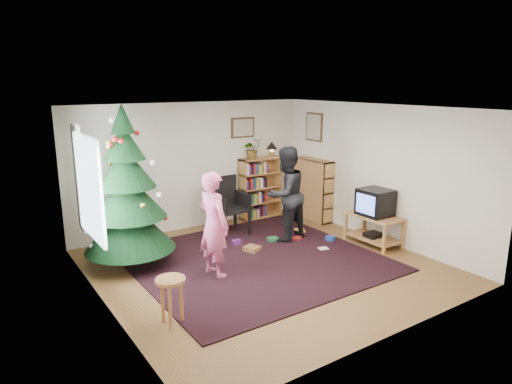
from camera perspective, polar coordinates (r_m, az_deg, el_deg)
floor at (r=7.41m, az=1.16°, el=-9.25°), size 5.00×5.00×0.00m
ceiling at (r=6.84m, az=1.26°, el=10.44°), size 5.00×5.00×0.00m
wall_back at (r=9.13m, az=-7.85°, el=3.22°), size 5.00×0.02×2.50m
wall_front at (r=5.25m, az=17.13°, el=-5.10°), size 5.00×0.02×2.50m
wall_left at (r=5.99m, az=-18.81°, el=-2.92°), size 0.02×5.00×2.50m
wall_right at (r=8.67m, az=14.88°, el=2.33°), size 0.02×5.00×2.50m
rug at (r=7.63m, az=-0.15°, el=-8.46°), size 3.80×3.60×0.02m
window_pane at (r=6.50m, az=-20.13°, el=0.52°), size 0.04×1.20×1.40m
curtain at (r=7.18m, az=-21.20°, el=1.61°), size 0.06×0.35×1.60m
picture_back at (r=9.57m, az=-1.67°, el=8.05°), size 0.55×0.03×0.42m
picture_right at (r=9.78m, az=7.28°, el=8.07°), size 0.03×0.50×0.60m
christmas_tree at (r=7.41m, az=-15.75°, el=-1.01°), size 1.42×1.42×2.58m
bookshelf_back at (r=9.86m, az=0.53°, el=0.64°), size 0.95×0.30×1.30m
bookshelf_right at (r=9.76m, az=7.17°, el=0.41°), size 0.30×0.95×1.30m
tv_stand at (r=8.53m, az=14.50°, el=-4.22°), size 0.55×0.98×0.55m
crt_tv at (r=8.40m, az=14.67°, el=-1.25°), size 0.50×0.54×0.47m
armchair at (r=8.84m, az=-3.66°, el=-1.35°), size 0.61×0.61×1.10m
stool at (r=5.66m, az=-10.62°, el=-11.84°), size 0.36×0.36×0.60m
person_standing at (r=6.84m, az=-5.31°, el=-4.07°), size 0.48×0.65×1.62m
person_by_chair at (r=8.34m, az=3.72°, el=-0.30°), size 0.95×0.80×1.75m
potted_plant at (r=9.59m, az=-0.45°, el=5.44°), size 0.40×0.35×0.43m
table_lamp at (r=9.87m, az=1.98°, el=5.71°), size 0.24×0.24×0.33m
floor_clutter at (r=8.43m, az=3.99°, el=-6.10°), size 1.75×1.25×0.08m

